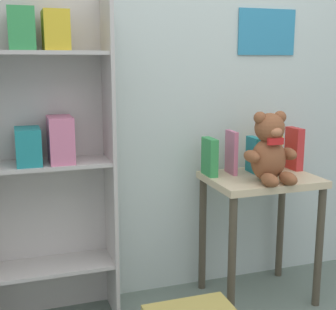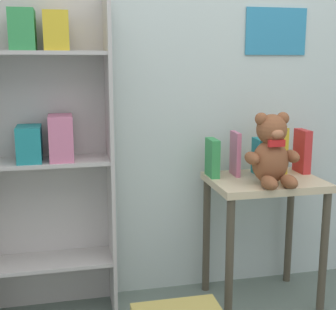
{
  "view_description": "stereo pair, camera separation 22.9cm",
  "coord_description": "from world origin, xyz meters",
  "px_view_note": "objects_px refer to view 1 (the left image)",
  "views": [
    {
      "loc": [
        -0.93,
        -0.88,
        1.27
      ],
      "look_at": [
        -0.21,
        1.25,
        0.81
      ],
      "focal_mm": 50.0,
      "sensor_mm": 36.0,
      "label": 1
    },
    {
      "loc": [
        -0.71,
        -0.94,
        1.27
      ],
      "look_at": [
        -0.21,
        1.25,
        0.81
      ],
      "focal_mm": 50.0,
      "sensor_mm": 36.0,
      "label": 2
    }
  ],
  "objects_px": {
    "book_standing_teal": "(254,155)",
    "book_standing_yellow": "(274,148)",
    "bookshelf_side": "(44,143)",
    "book_standing_pink": "(231,152)",
    "book_standing_red": "(294,149)",
    "teddy_bear": "(270,150)",
    "book_standing_green": "(210,157)",
    "display_table": "(260,200)"
  },
  "relations": [
    {
      "from": "book_standing_teal",
      "to": "book_standing_yellow",
      "type": "xyz_separation_m",
      "value": [
        0.12,
        0.01,
        0.03
      ]
    },
    {
      "from": "bookshelf_side",
      "to": "book_standing_pink",
      "type": "xyz_separation_m",
      "value": [
        0.95,
        -0.04,
        -0.09
      ]
    },
    {
      "from": "bookshelf_side",
      "to": "book_standing_teal",
      "type": "height_order",
      "value": "bookshelf_side"
    },
    {
      "from": "book_standing_teal",
      "to": "book_standing_red",
      "type": "height_order",
      "value": "book_standing_red"
    },
    {
      "from": "teddy_bear",
      "to": "book_standing_pink",
      "type": "bearing_deg",
      "value": 116.44
    },
    {
      "from": "book_standing_green",
      "to": "book_standing_teal",
      "type": "xyz_separation_m",
      "value": [
        0.25,
        -0.02,
        -0.0
      ]
    },
    {
      "from": "bookshelf_side",
      "to": "book_standing_red",
      "type": "xyz_separation_m",
      "value": [
        1.32,
        -0.06,
        -0.09
      ]
    },
    {
      "from": "display_table",
      "to": "teddy_bear",
      "type": "xyz_separation_m",
      "value": [
        -0.02,
        -0.11,
        0.29
      ]
    },
    {
      "from": "book_standing_green",
      "to": "book_standing_teal",
      "type": "bearing_deg",
      "value": -2.62
    },
    {
      "from": "book_standing_green",
      "to": "book_standing_pink",
      "type": "xyz_separation_m",
      "value": [
        0.12,
        -0.0,
        0.02
      ]
    },
    {
      "from": "book_standing_green",
      "to": "bookshelf_side",
      "type": "bearing_deg",
      "value": 178.75
    },
    {
      "from": "display_table",
      "to": "book_standing_red",
      "type": "bearing_deg",
      "value": 19.41
    },
    {
      "from": "display_table",
      "to": "book_standing_red",
      "type": "xyz_separation_m",
      "value": [
        0.25,
        0.09,
        0.24
      ]
    },
    {
      "from": "teddy_bear",
      "to": "book_standing_green",
      "type": "bearing_deg",
      "value": 137.36
    },
    {
      "from": "book_standing_teal",
      "to": "book_standing_green",
      "type": "bearing_deg",
      "value": 178.61
    },
    {
      "from": "bookshelf_side",
      "to": "book_standing_red",
      "type": "distance_m",
      "value": 1.33
    },
    {
      "from": "book_standing_teal",
      "to": "bookshelf_side",
      "type": "bearing_deg",
      "value": 179.66
    },
    {
      "from": "teddy_bear",
      "to": "book_standing_green",
      "type": "relative_size",
      "value": 1.78
    },
    {
      "from": "book_standing_red",
      "to": "display_table",
      "type": "bearing_deg",
      "value": -160.5
    },
    {
      "from": "display_table",
      "to": "book_standing_pink",
      "type": "relative_size",
      "value": 2.97
    },
    {
      "from": "display_table",
      "to": "book_standing_red",
      "type": "height_order",
      "value": "book_standing_red"
    },
    {
      "from": "bookshelf_side",
      "to": "book_standing_teal",
      "type": "xyz_separation_m",
      "value": [
        1.08,
        -0.06,
        -0.11
      ]
    },
    {
      "from": "bookshelf_side",
      "to": "book_standing_pink",
      "type": "bearing_deg",
      "value": -2.41
    },
    {
      "from": "bookshelf_side",
      "to": "book_standing_yellow",
      "type": "height_order",
      "value": "bookshelf_side"
    },
    {
      "from": "teddy_bear",
      "to": "book_standing_teal",
      "type": "distance_m",
      "value": 0.2
    },
    {
      "from": "bookshelf_side",
      "to": "teddy_bear",
      "type": "xyz_separation_m",
      "value": [
        1.06,
        -0.25,
        -0.05
      ]
    },
    {
      "from": "book_standing_green",
      "to": "book_standing_red",
      "type": "relative_size",
      "value": 0.85
    },
    {
      "from": "book_standing_pink",
      "to": "book_standing_teal",
      "type": "bearing_deg",
      "value": -5.32
    },
    {
      "from": "bookshelf_side",
      "to": "teddy_bear",
      "type": "bearing_deg",
      "value": -13.33
    },
    {
      "from": "teddy_bear",
      "to": "book_standing_yellow",
      "type": "relative_size",
      "value": 1.41
    },
    {
      "from": "book_standing_yellow",
      "to": "book_standing_pink",
      "type": "bearing_deg",
      "value": 178.56
    },
    {
      "from": "display_table",
      "to": "book_standing_teal",
      "type": "height_order",
      "value": "book_standing_teal"
    },
    {
      "from": "teddy_bear",
      "to": "book_standing_yellow",
      "type": "height_order",
      "value": "teddy_bear"
    },
    {
      "from": "book_standing_teal",
      "to": "book_standing_red",
      "type": "distance_m",
      "value": 0.25
    },
    {
      "from": "book_standing_red",
      "to": "book_standing_pink",
      "type": "bearing_deg",
      "value": 177.6
    },
    {
      "from": "book_standing_yellow",
      "to": "bookshelf_side",
      "type": "bearing_deg",
      "value": 178.68
    },
    {
      "from": "book_standing_red",
      "to": "bookshelf_side",
      "type": "bearing_deg",
      "value": 177.66
    },
    {
      "from": "book_standing_teal",
      "to": "book_standing_red",
      "type": "bearing_deg",
      "value": 3.02
    },
    {
      "from": "display_table",
      "to": "book_standing_teal",
      "type": "relative_size",
      "value": 3.55
    },
    {
      "from": "bookshelf_side",
      "to": "book_standing_teal",
      "type": "distance_m",
      "value": 1.08
    },
    {
      "from": "book_standing_pink",
      "to": "book_standing_teal",
      "type": "relative_size",
      "value": 1.19
    },
    {
      "from": "display_table",
      "to": "book_standing_teal",
      "type": "bearing_deg",
      "value": 90.0
    }
  ]
}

